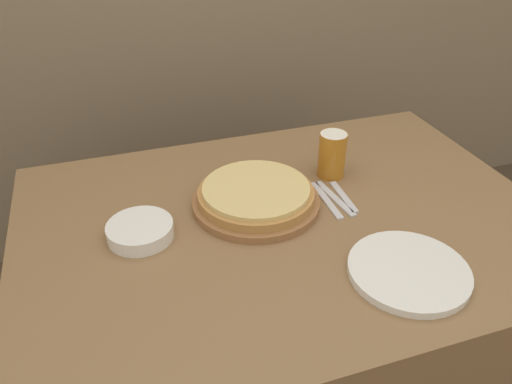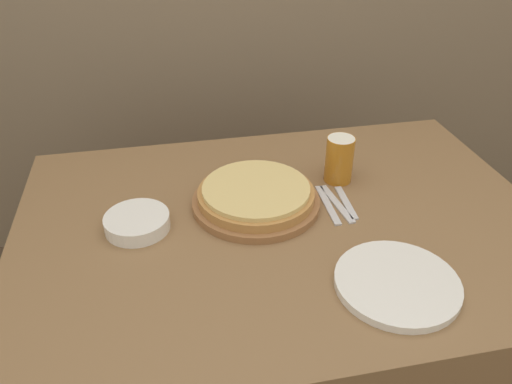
% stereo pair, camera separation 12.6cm
% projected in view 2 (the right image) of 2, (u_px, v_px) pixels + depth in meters
% --- Properties ---
extents(dining_table, '(1.31, 0.93, 0.73)m').
position_uv_depth(dining_table, '(280.00, 322.00, 1.43)').
color(dining_table, olive).
rests_on(dining_table, ground_plane).
extents(pizza_on_board, '(0.33, 0.33, 0.06)m').
position_uv_depth(pizza_on_board, '(256.00, 197.00, 1.27)').
color(pizza_on_board, '#99663D').
rests_on(pizza_on_board, dining_table).
extents(beer_glass, '(0.08, 0.08, 0.13)m').
position_uv_depth(beer_glass, '(339.00, 158.00, 1.36)').
color(beer_glass, '#B7701E').
rests_on(beer_glass, dining_table).
extents(dinner_plate, '(0.26, 0.26, 0.02)m').
position_uv_depth(dinner_plate, '(397.00, 283.00, 1.03)').
color(dinner_plate, white).
rests_on(dinner_plate, dining_table).
extents(side_bowl, '(0.16, 0.16, 0.04)m').
position_uv_depth(side_bowl, '(137.00, 222.00, 1.20)').
color(side_bowl, white).
rests_on(side_bowl, dining_table).
extents(fork, '(0.02, 0.18, 0.00)m').
position_uv_depth(fork, '(328.00, 205.00, 1.28)').
color(fork, silver).
rests_on(fork, dining_table).
extents(dinner_knife, '(0.04, 0.18, 0.00)m').
position_uv_depth(dinner_knife, '(337.00, 204.00, 1.29)').
color(dinner_knife, silver).
rests_on(dinner_knife, dining_table).
extents(spoon, '(0.02, 0.15, 0.00)m').
position_uv_depth(spoon, '(346.00, 203.00, 1.29)').
color(spoon, silver).
rests_on(spoon, dining_table).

